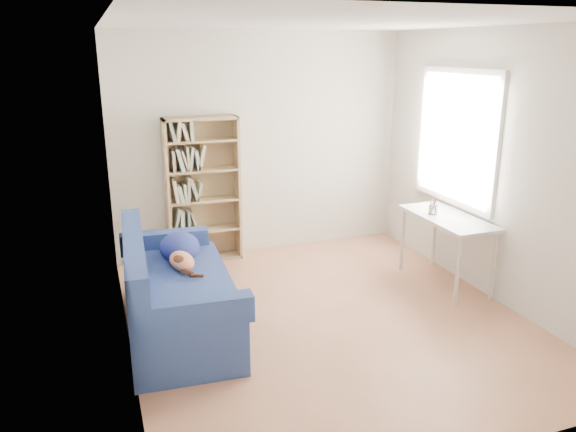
% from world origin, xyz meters
% --- Properties ---
extents(ground, '(4.00, 4.00, 0.00)m').
position_xyz_m(ground, '(0.00, 0.00, 0.00)').
color(ground, '#AE6E4E').
rests_on(ground, ground).
extents(room_shell, '(3.54, 4.04, 2.62)m').
position_xyz_m(room_shell, '(0.10, 0.03, 1.64)').
color(room_shell, silver).
rests_on(room_shell, ground).
extents(sofa, '(0.96, 1.86, 0.90)m').
position_xyz_m(sofa, '(-1.34, 0.24, 0.34)').
color(sofa, navy).
rests_on(sofa, ground).
extents(bookshelf, '(0.84, 0.26, 1.67)m').
position_xyz_m(bookshelf, '(-0.74, 1.85, 0.77)').
color(bookshelf, tan).
rests_on(bookshelf, ground).
extents(desk, '(0.51, 1.11, 0.75)m').
position_xyz_m(desk, '(1.47, 0.29, 0.67)').
color(desk, silver).
rests_on(desk, ground).
extents(pen_cup, '(0.09, 0.09, 0.17)m').
position_xyz_m(pen_cup, '(1.37, 0.41, 0.81)').
color(pen_cup, white).
rests_on(pen_cup, desk).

